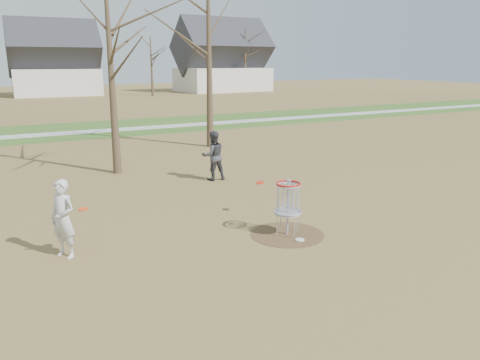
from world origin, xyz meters
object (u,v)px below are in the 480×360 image
at_px(disc_grounded, 300,240).
at_px(player_standing, 63,219).
at_px(player_throwing, 213,156).
at_px(disc_golf_basket, 288,199).

bearing_deg(disc_grounded, player_standing, 161.67).
distance_m(player_standing, disc_grounded, 5.33).
distance_m(player_standing, player_throwing, 7.34).
relative_size(player_throwing, disc_golf_basket, 1.30).
bearing_deg(player_standing, player_throwing, 93.89).
bearing_deg(disc_golf_basket, player_throwing, 82.65).
xyz_separation_m(player_standing, player_throwing, (5.71, 4.62, 0.02)).
height_order(player_throwing, disc_golf_basket, player_throwing).
bearing_deg(player_standing, disc_golf_basket, 41.55).
height_order(player_standing, disc_grounded, player_standing).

